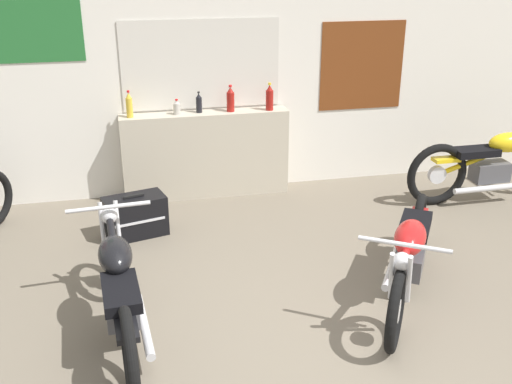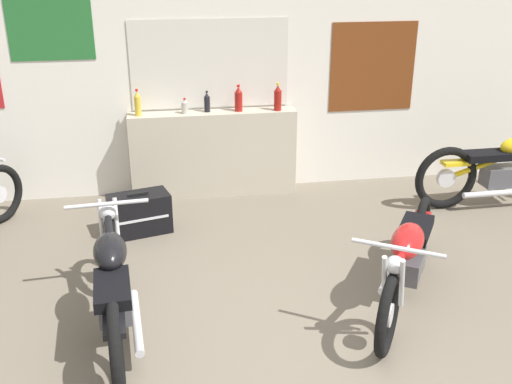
{
  "view_description": "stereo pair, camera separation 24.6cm",
  "coord_description": "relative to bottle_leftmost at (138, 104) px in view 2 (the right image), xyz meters",
  "views": [
    {
      "loc": [
        -1.1,
        -3.19,
        2.66
      ],
      "look_at": [
        -0.09,
        1.45,
        0.7
      ],
      "focal_mm": 42.0,
      "sensor_mm": 36.0,
      "label": 1
    },
    {
      "loc": [
        -0.86,
        -3.24,
        2.66
      ],
      "look_at": [
        -0.09,
        1.45,
        0.7
      ],
      "focal_mm": 42.0,
      "sensor_mm": 36.0,
      "label": 2
    }
  ],
  "objects": [
    {
      "name": "bottle_left_center",
      "position": [
        0.5,
        0.02,
        -0.05
      ],
      "size": [
        0.08,
        0.08,
        0.17
      ],
      "color": "#B7B2A8",
      "rests_on": "sill_counter"
    },
    {
      "name": "bottle_right_center",
      "position": [
        1.09,
        0.02,
        0.0
      ],
      "size": [
        0.09,
        0.09,
        0.29
      ],
      "color": "maroon",
      "rests_on": "sill_counter"
    },
    {
      "name": "motorcycle_yellow",
      "position": [
        3.94,
        -0.79,
        -0.67
      ],
      "size": [
        2.14,
        0.64,
        0.89
      ],
      "color": "black",
      "rests_on": "ground_plane"
    },
    {
      "name": "wall_back",
      "position": [
        1.08,
        0.2,
        0.31
      ],
      "size": [
        10.0,
        0.07,
        2.8
      ],
      "color": "silver",
      "rests_on": "ground_plane"
    },
    {
      "name": "bottle_leftmost",
      "position": [
        0.0,
        0.0,
        0.0
      ],
      "size": [
        0.07,
        0.07,
        0.29
      ],
      "color": "gold",
      "rests_on": "sill_counter"
    },
    {
      "name": "motorcycle_red",
      "position": [
        2.08,
        -2.47,
        -0.71
      ],
      "size": [
        1.17,
        1.77,
        0.77
      ],
      "color": "black",
      "rests_on": "ground_plane"
    },
    {
      "name": "bottle_center",
      "position": [
        0.74,
        0.04,
        -0.03
      ],
      "size": [
        0.06,
        0.06,
        0.23
      ],
      "color": "black",
      "rests_on": "sill_counter"
    },
    {
      "name": "bottle_rightmost",
      "position": [
        1.52,
        -0.02,
        0.01
      ],
      "size": [
        0.08,
        0.08,
        0.31
      ],
      "color": "maroon",
      "rests_on": "sill_counter"
    },
    {
      "name": "motorcycle_black",
      "position": [
        -0.18,
        -2.54,
        -0.69
      ],
      "size": [
        0.64,
        2.03,
        0.81
      ],
      "color": "black",
      "rests_on": "ground_plane"
    },
    {
      "name": "ground_plane",
      "position": [
        1.09,
        -3.14,
        -1.1
      ],
      "size": [
        24.0,
        24.0,
        0.0
      ],
      "primitive_type": "plane",
      "color": "#706656"
    },
    {
      "name": "hard_case_black",
      "position": [
        -0.03,
        -0.87,
        -0.9
      ],
      "size": [
        0.65,
        0.45,
        0.43
      ],
      "color": "black",
      "rests_on": "ground_plane"
    },
    {
      "name": "sill_counter",
      "position": [
        0.8,
        0.03,
        -0.61
      ],
      "size": [
        1.85,
        0.28,
        0.97
      ],
      "color": "#B7AD99",
      "rests_on": "ground_plane"
    }
  ]
}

